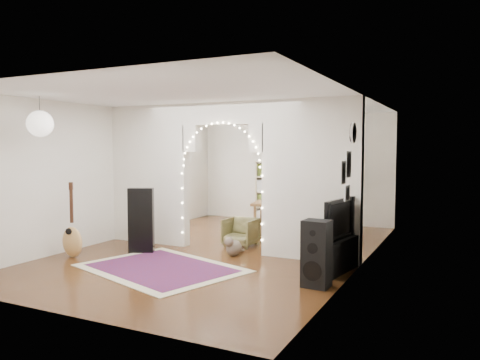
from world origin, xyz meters
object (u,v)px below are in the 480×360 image
at_px(media_console, 334,255).
at_px(dining_chair_right, 315,225).
at_px(acoustic_guitar, 72,230).
at_px(bookcase, 287,193).
at_px(dining_chair_left, 241,232).
at_px(dining_table, 283,206).
at_px(floor_speaker, 316,254).

height_order(media_console, dining_chair_right, dining_chair_right).
bearing_deg(acoustic_guitar, bookcase, 55.68).
distance_m(media_console, dining_chair_left, 2.31).
distance_m(dining_table, dining_chair_left, 1.20).
xyz_separation_m(floor_speaker, dining_table, (-1.60, 2.93, 0.23)).
distance_m(media_console, dining_chair_right, 2.73).
relative_size(bookcase, dining_chair_right, 2.75).
bearing_deg(dining_chair_right, bookcase, 143.71).
height_order(acoustic_guitar, dining_chair_right, acoustic_guitar).
bearing_deg(acoustic_guitar, media_console, 3.45).
bearing_deg(media_console, floor_speaker, -80.93).
height_order(media_console, bookcase, bookcase).
bearing_deg(media_console, dining_table, 137.36).
height_order(dining_chair_left, dining_chair_right, dining_chair_left).
bearing_deg(dining_table, media_console, -63.36).
bearing_deg(bookcase, media_console, -69.89).
height_order(floor_speaker, bookcase, bookcase).
distance_m(acoustic_guitar, media_console, 4.41).
xyz_separation_m(bookcase, dining_chair_right, (1.11, -1.24, -0.52)).
bearing_deg(dining_table, dining_chair_left, -126.40).
xyz_separation_m(floor_speaker, dining_chair_left, (-2.07, 1.91, -0.18)).
xyz_separation_m(media_console, dining_chair_left, (-2.07, 1.01, 0.02)).
bearing_deg(floor_speaker, dining_chair_right, 110.70).
relative_size(floor_speaker, dining_chair_right, 1.61).
bearing_deg(dining_chair_left, acoustic_guitar, -136.04).
distance_m(acoustic_guitar, dining_chair_right, 4.83).
relative_size(dining_table, dining_chair_left, 2.26).
bearing_deg(floor_speaker, dining_chair_left, 140.88).
bearing_deg(dining_chair_left, media_console, -25.79).
bearing_deg(dining_chair_right, acoustic_guitar, -119.82).
bearing_deg(floor_speaker, dining_table, 122.20).
height_order(acoustic_guitar, floor_speaker, acoustic_guitar).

